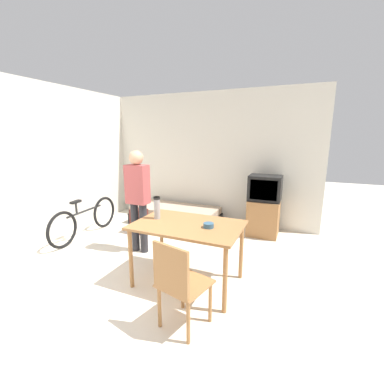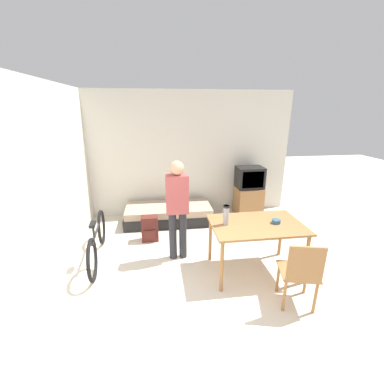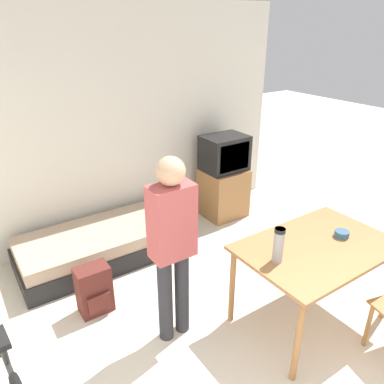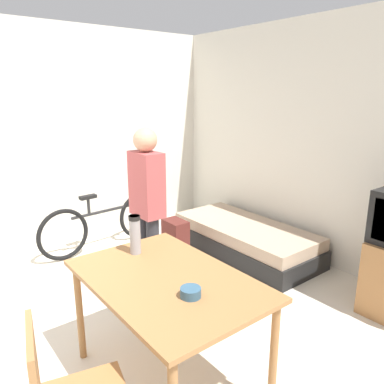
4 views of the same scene
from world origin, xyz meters
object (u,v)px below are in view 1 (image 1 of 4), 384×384
tv (264,207)px  thermos_flask (157,207)px  mate_bowl (209,225)px  daybed (175,215)px  bicycle (85,219)px  wooden_chair (179,282)px  person_standing (138,195)px  dining_table (188,231)px  backpack (139,221)px

tv → thermos_flask: tv is taller
mate_bowl → thermos_flask: bearing=175.9°
daybed → bicycle: bearing=-133.0°
mate_bowl → bicycle: bearing=165.7°
bicycle → mate_bowl: size_ratio=13.88×
wooden_chair → mate_bowl: (0.01, 0.76, 0.30)m
daybed → bicycle: bicycle is taller
bicycle → person_standing: bearing=-5.7°
daybed → person_standing: 1.60m
dining_table → tv: bearing=73.0°
dining_table → thermos_flask: thermos_flask is taller
daybed → tv: bearing=3.3°
tv → thermos_flask: size_ratio=3.92×
tv → bicycle: (-2.98, -1.38, -0.22)m
thermos_flask → mate_bowl: 0.73m
thermos_flask → backpack: thermos_flask is taller
person_standing → mate_bowl: bearing=-21.8°
person_standing → thermos_flask: size_ratio=5.61×
mate_bowl → backpack: bearing=147.0°
wooden_chair → person_standing: 1.92m
dining_table → mate_bowl: size_ratio=10.65×
tv → mate_bowl: tv is taller
wooden_chair → mate_bowl: 0.81m
daybed → person_standing: (0.08, -1.41, 0.75)m
wooden_chair → mate_bowl: bearing=88.9°
dining_table → backpack: 1.98m
bicycle → backpack: bicycle is taller
tv → person_standing: bearing=-138.5°
bicycle → thermos_flask: 2.10m
mate_bowl → person_standing: bearing=158.2°
daybed → wooden_chair: 3.08m
bicycle → mate_bowl: bearing=-14.3°
wooden_chair → mate_bowl: size_ratio=7.40×
bicycle → dining_table: bearing=-15.4°
person_standing → mate_bowl: person_standing is taller
dining_table → backpack: size_ratio=2.73×
wooden_chair → person_standing: bearing=135.9°
wooden_chair → backpack: (-1.80, 1.94, -0.27)m
daybed → dining_table: (1.16, -1.93, 0.51)m
bicycle → thermos_flask: size_ratio=5.89×
person_standing → mate_bowl: 1.47m
daybed → person_standing: person_standing is taller
bicycle → mate_bowl: mate_bowl is taller
wooden_chair → bicycle: wooden_chair is taller
wooden_chair → backpack: bearing=132.9°
daybed → bicycle: size_ratio=1.09×
dining_table → person_standing: person_standing is taller
tv → thermos_flask: bearing=-118.1°
tv → backpack: 2.35m
wooden_chair → bicycle: size_ratio=0.53×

